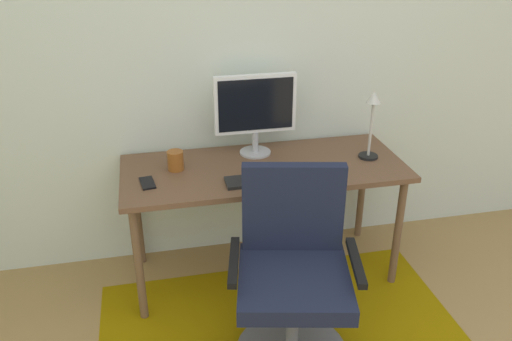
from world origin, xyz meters
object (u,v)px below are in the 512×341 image
(desk, at_px, (264,177))
(computer_mouse, at_px, (329,174))
(cell_phone, at_px, (147,183))
(desk_lamp, at_px, (372,118))
(monitor, at_px, (255,108))
(coffee_cup, at_px, (176,160))
(office_chair, at_px, (293,286))
(keyboard, at_px, (266,179))

(desk, distance_m, computer_mouse, 0.38)
(cell_phone, bearing_deg, computer_mouse, -15.22)
(desk_lamp, bearing_deg, computer_mouse, -148.06)
(cell_phone, xyz_separation_m, desk_lamp, (1.25, 0.07, 0.24))
(monitor, xyz_separation_m, desk_lamp, (0.62, -0.20, -0.04))
(desk, xyz_separation_m, monitor, (-0.01, 0.18, 0.35))
(computer_mouse, bearing_deg, coffee_cup, 161.51)
(coffee_cup, distance_m, office_chair, 0.93)
(coffee_cup, height_order, office_chair, office_chair)
(coffee_cup, bearing_deg, office_chair, -57.03)
(computer_mouse, relative_size, cell_phone, 0.74)
(keyboard, bearing_deg, desk, 80.75)
(monitor, bearing_deg, desk_lamp, -17.46)
(keyboard, xyz_separation_m, coffee_cup, (-0.45, 0.24, 0.04))
(coffee_cup, xyz_separation_m, cell_phone, (-0.16, -0.14, -0.05))
(keyboard, distance_m, cell_phone, 0.62)
(desk, height_order, monitor, monitor)
(desk, relative_size, cell_phone, 11.16)
(keyboard, relative_size, cell_phone, 3.07)
(desk, distance_m, cell_phone, 0.65)
(monitor, height_order, cell_phone, monitor)
(coffee_cup, height_order, desk_lamp, desk_lamp)
(coffee_cup, bearing_deg, keyboard, -28.02)
(coffee_cup, relative_size, office_chair, 0.11)
(monitor, distance_m, computer_mouse, 0.56)
(keyboard, bearing_deg, desk_lamp, 14.62)
(desk_lamp, bearing_deg, office_chair, -133.84)
(cell_phone, xyz_separation_m, office_chair, (0.63, -0.58, -0.32))
(keyboard, bearing_deg, office_chair, -87.97)
(desk, xyz_separation_m, desk_lamp, (0.61, -0.02, 0.31))
(keyboard, height_order, coffee_cup, coffee_cup)
(computer_mouse, distance_m, office_chair, 0.65)
(desk, xyz_separation_m, computer_mouse, (0.31, -0.21, 0.09))
(monitor, distance_m, keyboard, 0.45)
(desk, xyz_separation_m, cell_phone, (-0.64, -0.08, 0.07))
(keyboard, bearing_deg, monitor, 87.04)
(desk, relative_size, computer_mouse, 15.03)
(computer_mouse, distance_m, coffee_cup, 0.83)
(monitor, relative_size, computer_mouse, 4.51)
(desk, height_order, cell_phone, cell_phone)
(coffee_cup, distance_m, cell_phone, 0.22)
(monitor, relative_size, cell_phone, 3.35)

